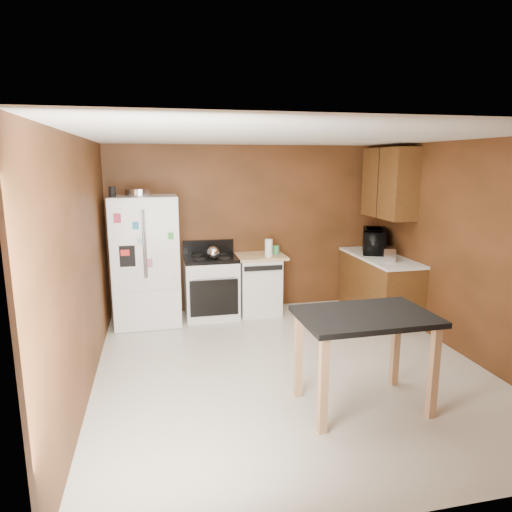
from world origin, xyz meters
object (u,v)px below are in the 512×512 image
object	(u,v)px
roasting_pan	(139,192)
gas_range	(211,286)
dishwasher	(259,283)
island	(365,329)
toaster	(389,254)
pen_cup	(112,192)
green_canister	(276,250)
paper_towel	(269,248)
refrigerator	(146,261)
kettle	(213,253)
microwave	(374,242)

from	to	relation	value
roasting_pan	gas_range	xyz separation A→B (m)	(0.96, 0.05, -1.39)
dishwasher	island	distance (m)	2.91
toaster	dishwasher	world-z (taller)	toaster
pen_cup	green_canister	size ratio (longest dim) A/B	1.10
paper_towel	island	distance (m)	2.74
roasting_pan	pen_cup	bearing A→B (deg)	-156.02
pen_cup	green_canister	world-z (taller)	pen_cup
gas_range	island	distance (m)	3.05
refrigerator	island	size ratio (longest dim) A/B	1.48
dishwasher	refrigerator	bearing A→B (deg)	-177.01
refrigerator	green_canister	bearing A→B (deg)	4.02
green_canister	pen_cup	bearing A→B (deg)	-173.20
island	dishwasher	bearing A→B (deg)	96.75
refrigerator	gas_range	world-z (taller)	refrigerator
pen_cup	gas_range	size ratio (longest dim) A/B	0.12
toaster	roasting_pan	bearing A→B (deg)	-169.19
roasting_pan	refrigerator	size ratio (longest dim) A/B	0.21
toaster	gas_range	world-z (taller)	gas_range
roasting_pan	kettle	xyz separation A→B (m)	(0.98, -0.10, -0.86)
pen_cup	kettle	world-z (taller)	pen_cup
pen_cup	microwave	world-z (taller)	pen_cup
kettle	island	bearing A→B (deg)	-68.91
refrigerator	microwave	bearing A→B (deg)	-2.66
gas_range	island	xyz separation A→B (m)	(1.06, -2.85, 0.31)
roasting_pan	gas_range	world-z (taller)	roasting_pan
island	microwave	bearing A→B (deg)	62.02
green_canister	toaster	world-z (taller)	toaster
roasting_pan	kettle	distance (m)	1.31
pen_cup	dishwasher	xyz separation A→B (m)	(2.01, 0.22, -1.41)
pen_cup	refrigerator	size ratio (longest dim) A/B	0.07
pen_cup	roasting_pan	bearing A→B (deg)	23.98
toaster	refrigerator	xyz separation A→B (m)	(-3.31, 0.73, -0.09)
toaster	gas_range	size ratio (longest dim) A/B	0.23
green_canister	dishwasher	size ratio (longest dim) A/B	0.14
toaster	gas_range	xyz separation A→B (m)	(-2.40, 0.79, -0.53)
pen_cup	paper_towel	distance (m)	2.29
green_canister	kettle	bearing A→B (deg)	-167.11
gas_range	green_canister	bearing A→B (deg)	4.22
roasting_pan	microwave	size ratio (longest dim) A/B	0.63
green_canister	refrigerator	xyz separation A→B (m)	(-1.90, -0.13, -0.05)
paper_towel	island	xyz separation A→B (m)	(0.22, -2.72, -0.25)
roasting_pan	green_canister	distance (m)	2.16
microwave	island	size ratio (longest dim) A/B	0.49
kettle	toaster	world-z (taller)	toaster
roasting_pan	island	bearing A→B (deg)	-54.11
microwave	refrigerator	world-z (taller)	refrigerator
microwave	gas_range	distance (m)	2.54
refrigerator	gas_range	xyz separation A→B (m)	(0.91, 0.06, -0.44)
green_canister	island	world-z (taller)	green_canister
paper_towel	dishwasher	bearing A→B (deg)	126.76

